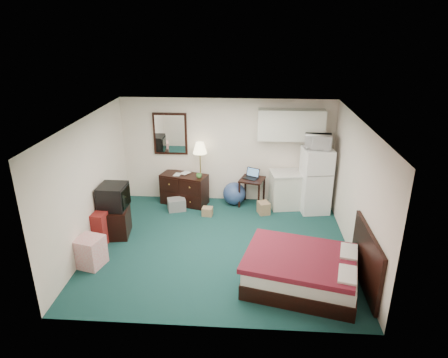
# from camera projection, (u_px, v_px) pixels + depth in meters

# --- Properties ---
(floor) EXTENTS (5.00, 4.50, 0.01)m
(floor) POSITION_uv_depth(u_px,v_px,m) (220.00, 246.00, 7.88)
(floor) COLOR black
(floor) RESTS_ON ground
(ceiling) EXTENTS (5.00, 4.50, 0.01)m
(ceiling) POSITION_uv_depth(u_px,v_px,m) (220.00, 121.00, 6.96)
(ceiling) COLOR silver
(ceiling) RESTS_ON walls
(walls) EXTENTS (5.01, 4.51, 2.50)m
(walls) POSITION_uv_depth(u_px,v_px,m) (220.00, 187.00, 7.42)
(walls) COLOR silver
(walls) RESTS_ON floor
(mirror) EXTENTS (0.80, 0.06, 1.00)m
(mirror) POSITION_uv_depth(u_px,v_px,m) (170.00, 134.00, 9.41)
(mirror) COLOR white
(mirror) RESTS_ON walls
(upper_cabinets) EXTENTS (1.50, 0.35, 0.70)m
(upper_cabinets) POSITION_uv_depth(u_px,v_px,m) (291.00, 125.00, 8.99)
(upper_cabinets) COLOR silver
(upper_cabinets) RESTS_ON walls
(headboard) EXTENTS (0.06, 1.56, 1.00)m
(headboard) POSITION_uv_depth(u_px,v_px,m) (366.00, 260.00, 6.43)
(headboard) COLOR black
(headboard) RESTS_ON walls
(dresser) EXTENTS (1.18, 0.79, 0.74)m
(dresser) POSITION_uv_depth(u_px,v_px,m) (184.00, 189.00, 9.58)
(dresser) COLOR black
(dresser) RESTS_ON floor
(floor_lamp) EXTENTS (0.34, 0.34, 1.52)m
(floor_lamp) POSITION_uv_depth(u_px,v_px,m) (200.00, 173.00, 9.48)
(floor_lamp) COLOR #D8B255
(floor_lamp) RESTS_ON floor
(desk) EXTENTS (0.66, 0.66, 0.67)m
(desk) POSITION_uv_depth(u_px,v_px,m) (252.00, 192.00, 9.51)
(desk) COLOR black
(desk) RESTS_ON floor
(exercise_ball) EXTENTS (0.67, 0.67, 0.54)m
(exercise_ball) POSITION_uv_depth(u_px,v_px,m) (234.00, 194.00, 9.58)
(exercise_ball) COLOR navy
(exercise_ball) RESTS_ON floor
(kitchen_counter) EXTENTS (0.85, 0.70, 0.84)m
(kitchen_counter) POSITION_uv_depth(u_px,v_px,m) (287.00, 190.00, 9.39)
(kitchen_counter) COLOR silver
(kitchen_counter) RESTS_ON floor
(fridge) EXTENTS (0.71, 0.71, 1.51)m
(fridge) POSITION_uv_depth(u_px,v_px,m) (315.00, 180.00, 9.07)
(fridge) COLOR white
(fridge) RESTS_ON floor
(bed) EXTENTS (2.05, 1.77, 0.57)m
(bed) POSITION_uv_depth(u_px,v_px,m) (302.00, 271.00, 6.59)
(bed) COLOR maroon
(bed) RESTS_ON floor
(tv_stand) EXTENTS (0.67, 0.71, 0.59)m
(tv_stand) POSITION_uv_depth(u_px,v_px,m) (114.00, 222.00, 8.18)
(tv_stand) COLOR black
(tv_stand) RESTS_ON floor
(suitcase) EXTENTS (0.30, 0.43, 0.66)m
(suitcase) POSITION_uv_depth(u_px,v_px,m) (102.00, 227.00, 7.89)
(suitcase) COLOR #680F0C
(suitcase) RESTS_ON floor
(retail_box) EXTENTS (0.54, 0.54, 0.55)m
(retail_box) POSITION_uv_depth(u_px,v_px,m) (90.00, 252.00, 7.16)
(retail_box) COLOR white
(retail_box) RESTS_ON floor
(file_bin) EXTENTS (0.48, 0.41, 0.28)m
(file_bin) POSITION_uv_depth(u_px,v_px,m) (177.00, 204.00, 9.31)
(file_bin) COLOR gray
(file_bin) RESTS_ON floor
(cardboard_box_a) EXTENTS (0.25, 0.22, 0.19)m
(cardboard_box_a) POSITION_uv_depth(u_px,v_px,m) (207.00, 211.00, 9.07)
(cardboard_box_a) COLOR brown
(cardboard_box_a) RESTS_ON floor
(cardboard_box_b) EXTENTS (0.32, 0.34, 0.28)m
(cardboard_box_b) POSITION_uv_depth(u_px,v_px,m) (264.00, 208.00, 9.15)
(cardboard_box_b) COLOR brown
(cardboard_box_b) RESTS_ON floor
(laptop) EXTENTS (0.41, 0.39, 0.22)m
(laptop) POSITION_uv_depth(u_px,v_px,m) (251.00, 174.00, 9.35)
(laptop) COLOR black
(laptop) RESTS_ON desk
(crt_tv) EXTENTS (0.55, 0.59, 0.50)m
(crt_tv) POSITION_uv_depth(u_px,v_px,m) (113.00, 197.00, 8.03)
(crt_tv) COLOR black
(crt_tv) RESTS_ON tv_stand
(microwave) EXTENTS (0.61, 0.39, 0.39)m
(microwave) POSITION_uv_depth(u_px,v_px,m) (318.00, 140.00, 8.74)
(microwave) COLOR white
(microwave) RESTS_ON fridge
(book_a) EXTENTS (0.16, 0.05, 0.21)m
(book_a) POSITION_uv_depth(u_px,v_px,m) (174.00, 170.00, 9.41)
(book_a) COLOR brown
(book_a) RESTS_ON dresser
(book_b) EXTENTS (0.17, 0.12, 0.25)m
(book_b) POSITION_uv_depth(u_px,v_px,m) (182.00, 168.00, 9.52)
(book_b) COLOR brown
(book_b) RESTS_ON dresser
(mug) EXTENTS (0.16, 0.16, 0.13)m
(mug) POSITION_uv_depth(u_px,v_px,m) (199.00, 175.00, 9.24)
(mug) COLOR #4F9944
(mug) RESTS_ON dresser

